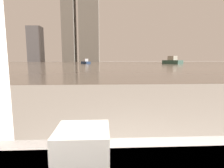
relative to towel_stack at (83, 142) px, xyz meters
name	(u,v)px	position (x,y,z in m)	size (l,w,h in m)	color
towel_stack	(83,142)	(0.00, 0.00, 0.00)	(0.22, 0.21, 0.12)	white
harbor_water	(104,63)	(0.18, 61.18, -0.61)	(180.00, 110.00, 0.01)	gray
harbor_boat_0	(172,61)	(17.79, 43.84, 0.11)	(3.94, 5.74, 2.05)	#335647
harbor_boat_2	(86,62)	(-4.69, 46.31, -0.14)	(2.84, 3.69, 1.33)	navy
skyline_tower_0	(36,44)	(-44.01, 117.18, 10.56)	(8.63, 7.51, 22.36)	slate
skyline_tower_1	(69,13)	(-22.01, 117.18, 30.13)	(7.63, 12.58, 61.49)	gray
skyline_tower_2	(89,16)	(-9.17, 117.18, 28.50)	(12.73, 9.88, 58.24)	gray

